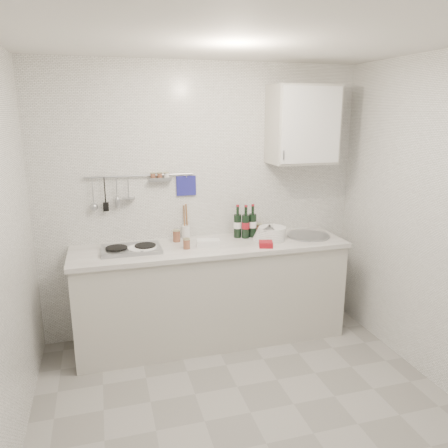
# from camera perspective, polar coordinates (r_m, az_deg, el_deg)

# --- Properties ---
(floor) EXTENTS (3.00, 3.00, 0.00)m
(floor) POSITION_cam_1_polar(r_m,az_deg,el_deg) (3.37, 3.47, -23.36)
(floor) COLOR slate
(floor) RESTS_ON ground
(ceiling) EXTENTS (3.00, 3.00, 0.00)m
(ceiling) POSITION_cam_1_polar(r_m,az_deg,el_deg) (2.70, 4.35, 23.70)
(ceiling) COLOR silver
(ceiling) RESTS_ON back_wall
(back_wall) EXTENTS (3.00, 0.02, 2.50)m
(back_wall) POSITION_cam_1_polar(r_m,az_deg,el_deg) (4.09, -2.75, 2.94)
(back_wall) COLOR silver
(back_wall) RESTS_ON floor
(wall_right) EXTENTS (0.02, 2.80, 2.50)m
(wall_right) POSITION_cam_1_polar(r_m,az_deg,el_deg) (3.57, 27.18, -0.37)
(wall_right) COLOR silver
(wall_right) RESTS_ON floor
(counter) EXTENTS (2.44, 0.64, 0.96)m
(counter) POSITION_cam_1_polar(r_m,az_deg,el_deg) (4.06, -1.55, -9.24)
(counter) COLOR #B5B1A7
(counter) RESTS_ON floor
(wall_rail) EXTENTS (0.98, 0.09, 0.34)m
(wall_rail) POSITION_cam_1_polar(r_m,az_deg,el_deg) (3.93, -11.18, 4.83)
(wall_rail) COLOR #93969B
(wall_rail) RESTS_ON back_wall
(wall_cabinet) EXTENTS (0.60, 0.38, 0.70)m
(wall_cabinet) POSITION_cam_1_polar(r_m,az_deg,el_deg) (4.14, 10.24, 12.64)
(wall_cabinet) COLOR #B5B1A7
(wall_cabinet) RESTS_ON back_wall
(plate_stack_hob) EXTENTS (0.26, 0.26, 0.03)m
(plate_stack_hob) POSITION_cam_1_polar(r_m,az_deg,el_deg) (3.76, -10.69, -3.24)
(plate_stack_hob) COLOR #496EA7
(plate_stack_hob) RESTS_ON counter
(plate_stack_sink) EXTENTS (0.32, 0.31, 0.12)m
(plate_stack_sink) POSITION_cam_1_polar(r_m,az_deg,el_deg) (4.05, 6.09, -1.26)
(plate_stack_sink) COLOR white
(plate_stack_sink) RESTS_ON counter
(wine_bottles) EXTENTS (0.22, 0.11, 0.31)m
(wine_bottles) POSITION_cam_1_polar(r_m,az_deg,el_deg) (4.07, 2.80, 0.36)
(wine_bottles) COLOR black
(wine_bottles) RESTS_ON counter
(butter_dish) EXTENTS (0.21, 0.14, 0.06)m
(butter_dish) POSITION_cam_1_polar(r_m,az_deg,el_deg) (3.83, -2.06, -2.48)
(butter_dish) COLOR white
(butter_dish) RESTS_ON counter
(strawberry_punnet) EXTENTS (0.14, 0.14, 0.05)m
(strawberry_punnet) POSITION_cam_1_polar(r_m,az_deg,el_deg) (3.83, 5.48, -2.63)
(strawberry_punnet) COLOR #A51216
(strawberry_punnet) RESTS_ON counter
(utensil_crock) EXTENTS (0.08, 0.08, 0.33)m
(utensil_crock) POSITION_cam_1_polar(r_m,az_deg,el_deg) (4.06, -5.01, -0.82)
(utensil_crock) COLOR white
(utensil_crock) RESTS_ON counter
(jar_a) EXTENTS (0.07, 0.07, 0.11)m
(jar_a) POSITION_cam_1_polar(r_m,az_deg,el_deg) (3.98, -6.21, -1.52)
(jar_a) COLOR brown
(jar_a) RESTS_ON counter
(jar_b) EXTENTS (0.07, 0.07, 0.10)m
(jar_b) POSITION_cam_1_polar(r_m,az_deg,el_deg) (4.23, 4.54, -0.60)
(jar_b) COLOR brown
(jar_b) RESTS_ON counter
(jar_c) EXTENTS (0.07, 0.07, 0.08)m
(jar_c) POSITION_cam_1_polar(r_m,az_deg,el_deg) (4.11, 5.41, -1.19)
(jar_c) COLOR brown
(jar_c) RESTS_ON counter
(jar_d) EXTENTS (0.06, 0.06, 0.09)m
(jar_d) POSITION_cam_1_polar(r_m,az_deg,el_deg) (3.77, -4.91, -2.55)
(jar_d) COLOR brown
(jar_d) RESTS_ON counter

